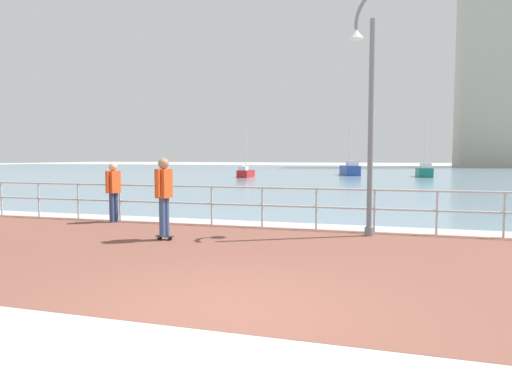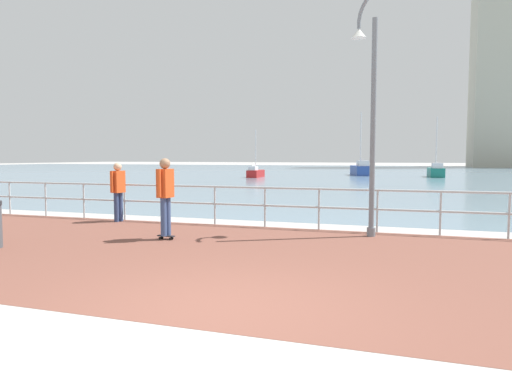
% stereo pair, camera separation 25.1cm
% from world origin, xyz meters
% --- Properties ---
extents(ground, '(220.00, 220.00, 0.00)m').
position_xyz_m(ground, '(0.00, 40.00, 0.00)').
color(ground, '#ADAAA5').
extents(brick_paving, '(28.00, 7.00, 0.01)m').
position_xyz_m(brick_paving, '(0.00, 2.86, 0.00)').
color(brick_paving, brown).
rests_on(brick_paving, ground).
extents(harbor_water, '(180.00, 88.00, 0.00)m').
position_xyz_m(harbor_water, '(0.00, 51.37, 0.00)').
color(harbor_water, '#6B899E').
rests_on(harbor_water, ground).
extents(waterfront_railing, '(25.25, 0.06, 1.04)m').
position_xyz_m(waterfront_railing, '(0.00, 6.37, 0.72)').
color(waterfront_railing, '#B2BCC1').
rests_on(waterfront_railing, ground).
extents(lamppost, '(0.66, 0.66, 5.44)m').
position_xyz_m(lamppost, '(1.19, 5.88, 3.01)').
color(lamppost, slate).
rests_on(lamppost, ground).
extents(skateboarder, '(0.41, 0.56, 1.77)m').
position_xyz_m(skateboarder, '(-2.91, 3.94, 1.07)').
color(skateboarder, black).
rests_on(skateboarder, ground).
extents(bystander, '(0.29, 0.56, 1.64)m').
position_xyz_m(bystander, '(-5.57, 6.02, 0.97)').
color(bystander, navy).
rests_on(bystander, ground).
extents(sailboat_blue, '(2.48, 4.64, 6.22)m').
position_xyz_m(sailboat_blue, '(-2.38, 41.55, 0.59)').
color(sailboat_blue, '#284799').
rests_on(sailboat_blue, ground).
extents(sailboat_yellow, '(1.12, 3.07, 4.24)m').
position_xyz_m(sailboat_yellow, '(-10.87, 34.10, 0.40)').
color(sailboat_yellow, '#B21E1E').
rests_on(sailboat_yellow, ground).
extents(sailboat_gray, '(1.37, 3.90, 5.40)m').
position_xyz_m(sailboat_gray, '(4.47, 39.62, 0.52)').
color(sailboat_gray, '#197266').
rests_on(sailboat_gray, ground).
extents(tower_glass, '(11.19, 10.85, 48.61)m').
position_xyz_m(tower_glass, '(18.29, 87.51, 23.47)').
color(tower_glass, '#B2AD99').
rests_on(tower_glass, ground).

